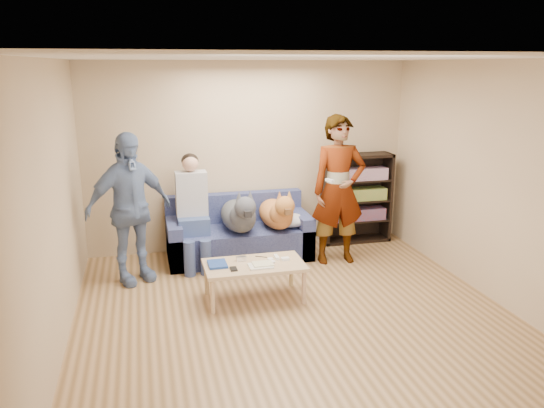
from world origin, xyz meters
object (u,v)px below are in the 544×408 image
object	(u,v)px
person_seated	(193,207)
bookshelf	(356,196)
dog_gray	(240,215)
dog_tan	(277,213)
notebook_blue	(217,264)
camera_silver	(241,259)
coffee_table	(254,267)
person_standing_left	(129,209)
person_standing_right	(339,190)
sofa	(238,236)

from	to	relation	value
person_seated	bookshelf	world-z (taller)	person_seated
dog_gray	dog_tan	bearing A→B (deg)	1.89
notebook_blue	camera_silver	world-z (taller)	camera_silver
camera_silver	coffee_table	world-z (taller)	camera_silver
camera_silver	dog_tan	xyz separation A→B (m)	(0.69, 1.06, 0.19)
dog_gray	coffee_table	distance (m)	1.19
person_standing_left	dog_tan	world-z (taller)	person_standing_left
person_standing_right	dog_tan	xyz separation A→B (m)	(-0.74, 0.28, -0.33)
person_seated	bookshelf	size ratio (longest dim) A/B	1.13
coffee_table	dog_gray	bearing A→B (deg)	87.19
person_standing_left	dog_gray	size ratio (longest dim) A/B	1.43
dog_gray	bookshelf	distance (m)	1.88
notebook_blue	sofa	xyz separation A→B (m)	(0.48, 1.35, -0.15)
person_standing_right	coffee_table	bearing A→B (deg)	-143.25
person_standing_right	notebook_blue	distance (m)	1.99
notebook_blue	dog_gray	xyz separation A→B (m)	(0.46, 1.11, 0.22)
dog_tan	person_seated	bearing A→B (deg)	175.27
coffee_table	dog_tan	bearing A→B (deg)	64.12
notebook_blue	dog_tan	distance (m)	1.50
person_standing_right	camera_silver	world-z (taller)	person_standing_right
person_standing_right	coffee_table	world-z (taller)	person_standing_right
notebook_blue	coffee_table	bearing A→B (deg)	-7.13
notebook_blue	dog_tan	xyz separation A→B (m)	(0.97, 1.13, 0.21)
person_standing_right	bookshelf	distance (m)	0.96
person_standing_left	coffee_table	size ratio (longest dim) A/B	1.64
notebook_blue	coffee_table	size ratio (longest dim) A/B	0.24
person_standing_right	sofa	size ratio (longest dim) A/B	1.02
camera_silver	coffee_table	bearing A→B (deg)	-45.00
person_standing_left	notebook_blue	size ratio (longest dim) A/B	6.95
person_standing_right	notebook_blue	xyz separation A→B (m)	(-1.72, -0.85, -0.54)
dog_tan	bookshelf	size ratio (longest dim) A/B	0.90
person_seated	dog_tan	size ratio (longest dim) A/B	1.26
person_standing_right	person_standing_left	distance (m)	2.63
person_seated	person_standing_right	bearing A→B (deg)	-11.23
sofa	camera_silver	bearing A→B (deg)	-98.80
notebook_blue	person_seated	distance (m)	1.27
person_standing_right	person_seated	world-z (taller)	person_standing_right
person_standing_left	camera_silver	distance (m)	1.48
dog_gray	dog_tan	xyz separation A→B (m)	(0.51, 0.02, -0.01)
person_standing_right	dog_gray	xyz separation A→B (m)	(-1.26, 0.26, -0.32)
person_standing_left	person_seated	world-z (taller)	person_standing_left
dog_gray	dog_tan	size ratio (longest dim) A/B	1.08
dog_gray	notebook_blue	bearing A→B (deg)	-112.37
camera_silver	person_seated	distance (m)	1.26
camera_silver	dog_tan	size ratio (longest dim) A/B	0.09
person_standing_left	camera_silver	bearing A→B (deg)	-58.28
person_standing_right	dog_gray	bearing A→B (deg)	170.71
sofa	coffee_table	distance (m)	1.40
notebook_blue	bookshelf	xyz separation A→B (m)	(2.28, 1.58, 0.25)
dog_gray	dog_tan	distance (m)	0.51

